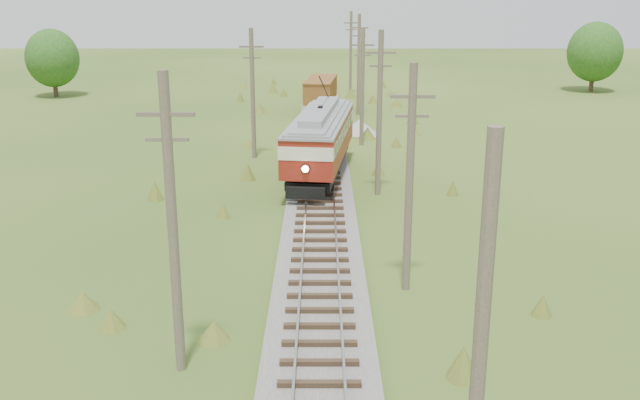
{
  "coord_description": "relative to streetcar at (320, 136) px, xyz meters",
  "views": [
    {
      "loc": [
        0.05,
        -7.25,
        11.13
      ],
      "look_at": [
        0.0,
        22.59,
        2.19
      ],
      "focal_mm": 40.0,
      "sensor_mm": 36.0,
      "label": 1
    }
  ],
  "objects": [
    {
      "name": "railbed_main",
      "position": [
        0.0,
        -0.3,
        -2.45
      ],
      "size": [
        3.6,
        96.0,
        0.57
      ],
      "color": "#605B54",
      "rests_on": "ground"
    },
    {
      "name": "streetcar",
      "position": [
        0.0,
        0.0,
        0.0
      ],
      "size": [
        4.4,
        12.59,
        5.7
      ],
      "rotation": [
        0.0,
        0.0,
        -0.12
      ],
      "color": "black",
      "rests_on": "ground"
    },
    {
      "name": "gondola",
      "position": [
        0.0,
        24.31,
        -0.74
      ],
      "size": [
        3.22,
        7.74,
        2.5
      ],
      "rotation": [
        0.0,
        0.0,
        -0.1
      ],
      "color": "black",
      "rests_on": "ground"
    },
    {
      "name": "gravel_pile",
      "position": [
        3.18,
        13.96,
        -2.13
      ],
      "size": [
        3.06,
        3.24,
        1.11
      ],
      "color": "gray",
      "rests_on": "ground"
    },
    {
      "name": "utility_pole_r_1",
      "position": [
        3.1,
        -29.3,
        1.75
      ],
      "size": [
        0.3,
        0.3,
        8.8
      ],
      "color": "brown",
      "rests_on": "ground"
    },
    {
      "name": "utility_pole_r_2",
      "position": [
        3.3,
        -16.3,
        1.78
      ],
      "size": [
        1.6,
        0.3,
        8.6
      ],
      "color": "brown",
      "rests_on": "ground"
    },
    {
      "name": "utility_pole_r_3",
      "position": [
        3.2,
        -3.3,
        1.98
      ],
      "size": [
        1.6,
        0.3,
        9.0
      ],
      "color": "brown",
      "rests_on": "ground"
    },
    {
      "name": "utility_pole_r_4",
      "position": [
        3.0,
        9.7,
        1.68
      ],
      "size": [
        1.6,
        0.3,
        8.4
      ],
      "color": "brown",
      "rests_on": "ground"
    },
    {
      "name": "utility_pole_r_5",
      "position": [
        3.4,
        22.7,
        1.93
      ],
      "size": [
        1.6,
        0.3,
        8.9
      ],
      "color": "brown",
      "rests_on": "ground"
    },
    {
      "name": "utility_pole_r_6",
      "position": [
        3.2,
        35.7,
        1.83
      ],
      "size": [
        1.6,
        0.3,
        8.7
      ],
      "color": "brown",
      "rests_on": "ground"
    },
    {
      "name": "utility_pole_l_a",
      "position": [
        -4.2,
        -22.3,
        1.98
      ],
      "size": [
        1.6,
        0.3,
        9.0
      ],
      "color": "brown",
      "rests_on": "ground"
    },
    {
      "name": "utility_pole_l_b",
      "position": [
        -4.5,
        5.7,
        1.78
      ],
      "size": [
        1.6,
        0.3,
        8.6
      ],
      "color": "brown",
      "rests_on": "ground"
    },
    {
      "name": "tree_mid_a",
      "position": [
        -28.0,
        33.7,
        1.37
      ],
      "size": [
        5.46,
        5.46,
        7.03
      ],
      "color": "#38281C",
      "rests_on": "ground"
    },
    {
      "name": "tree_mid_b",
      "position": [
        30.0,
        37.7,
        1.68
      ],
      "size": [
        5.88,
        5.88,
        7.57
      ],
      "color": "#38281C",
      "rests_on": "ground"
    }
  ]
}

